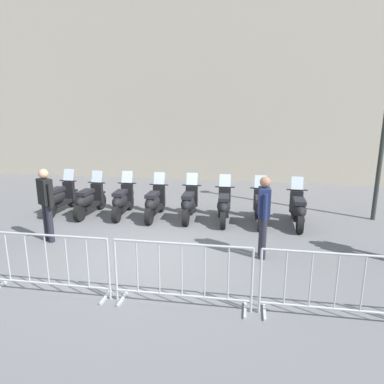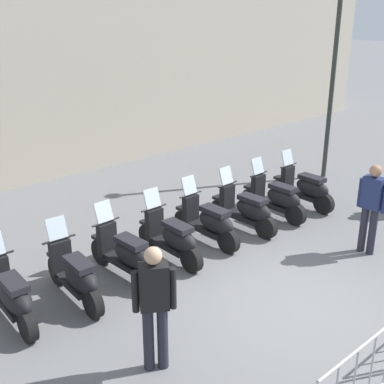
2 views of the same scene
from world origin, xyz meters
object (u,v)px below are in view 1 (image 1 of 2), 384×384
(motorcycle_0, at_px, (60,198))
(motorcycle_3, at_px, (154,203))
(motorcycle_6, at_px, (260,208))
(motorcycle_2, at_px, (122,201))
(motorcycle_1, at_px, (89,200))
(motorcycle_4, at_px, (189,204))
(motorcycle_7, at_px, (298,210))
(barrier_segment_4, at_px, (336,287))
(officer_near_row_end, at_px, (46,201))
(officer_by_barriers, at_px, (264,213))
(barrier_segment_3, at_px, (182,275))
(barrier_segment_2, at_px, (47,265))
(motorcycle_5, at_px, (224,206))

(motorcycle_0, bearing_deg, motorcycle_3, -12.36)
(motorcycle_6, bearing_deg, motorcycle_2, 168.59)
(motorcycle_1, relative_size, motorcycle_4, 0.99)
(motorcycle_3, bearing_deg, motorcycle_2, 166.18)
(motorcycle_7, xyz_separation_m, barrier_segment_4, (-0.81, -4.17, 0.07))
(motorcycle_6, bearing_deg, officer_near_row_end, -167.81)
(barrier_segment_4, bearing_deg, motorcycle_6, 91.90)
(motorcycle_3, relative_size, officer_by_barriers, 0.99)
(motorcycle_7, relative_size, officer_by_barriers, 0.99)
(motorcycle_3, xyz_separation_m, motorcycle_7, (3.85, -0.77, 0.00))
(motorcycle_2, bearing_deg, officer_near_row_end, -126.16)
(motorcycle_3, distance_m, barrier_segment_4, 5.80)
(motorcycle_1, relative_size, officer_by_barriers, 0.98)
(motorcycle_7, bearing_deg, motorcycle_1, 169.19)
(motorcycle_3, bearing_deg, barrier_segment_4, -58.37)
(motorcycle_0, bearing_deg, barrier_segment_3, -54.40)
(motorcycle_1, height_order, officer_near_row_end, officer_near_row_end)
(motorcycle_6, height_order, motorcycle_7, same)
(motorcycle_0, xyz_separation_m, barrier_segment_4, (5.92, -5.57, 0.07))
(motorcycle_3, bearing_deg, motorcycle_1, 170.11)
(barrier_segment_3, relative_size, officer_near_row_end, 1.25)
(motorcycle_0, xyz_separation_m, motorcycle_2, (1.93, -0.40, 0.00))
(motorcycle_1, xyz_separation_m, barrier_segment_2, (0.50, -4.42, 0.07))
(barrier_segment_2, relative_size, officer_near_row_end, 1.25)
(motorcycle_3, xyz_separation_m, barrier_segment_4, (3.04, -4.94, 0.07))
(barrier_segment_4, bearing_deg, motorcycle_0, 136.75)
(motorcycle_2, bearing_deg, motorcycle_5, -11.76)
(motorcycle_0, height_order, motorcycle_1, same)
(motorcycle_7, bearing_deg, motorcycle_5, 168.18)
(barrier_segment_2, bearing_deg, motorcycle_2, 83.52)
(barrier_segment_2, xyz_separation_m, officer_near_row_end, (-0.90, 2.41, 0.45))
(motorcycle_0, distance_m, barrier_segment_3, 6.32)
(motorcycle_3, distance_m, motorcycle_5, 1.97)
(officer_by_barriers, bearing_deg, barrier_segment_3, -132.65)
(motorcycle_6, bearing_deg, motorcycle_5, 169.64)
(barrier_segment_3, bearing_deg, motorcycle_0, 125.60)
(motorcycle_5, bearing_deg, motorcycle_2, 168.24)
(officer_by_barriers, bearing_deg, motorcycle_4, 120.06)
(motorcycle_7, height_order, barrier_segment_2, motorcycle_7)
(motorcycle_4, distance_m, officer_near_row_end, 3.71)
(motorcycle_6, bearing_deg, motorcycle_1, 169.68)
(motorcycle_1, height_order, officer_by_barriers, officer_by_barriers)
(officer_by_barriers, bearing_deg, motorcycle_3, 132.53)
(motorcycle_4, bearing_deg, officer_near_row_end, -154.86)
(motorcycle_4, distance_m, barrier_segment_2, 4.65)
(motorcycle_0, distance_m, barrier_segment_4, 8.13)
(motorcycle_0, height_order, officer_by_barriers, officer_by_barriers)
(motorcycle_0, xyz_separation_m, motorcycle_7, (6.73, -1.40, 0.00))
(motorcycle_1, relative_size, motorcycle_5, 0.99)
(officer_near_row_end, bearing_deg, motorcycle_2, 53.84)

